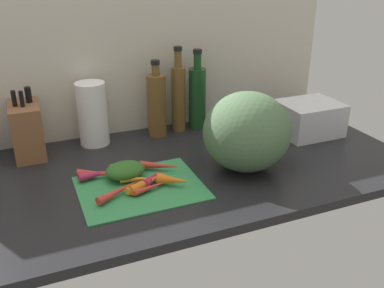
% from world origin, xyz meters
% --- Properties ---
extents(ground_plane, '(1.70, 0.80, 0.03)m').
position_xyz_m(ground_plane, '(0.00, 0.00, -0.01)').
color(ground_plane, black).
extents(wall_back, '(1.70, 0.03, 0.60)m').
position_xyz_m(wall_back, '(0.00, 0.39, 0.30)').
color(wall_back, beige).
rests_on(wall_back, ground_plane).
extents(cutting_board, '(0.38, 0.30, 0.01)m').
position_xyz_m(cutting_board, '(-0.12, -0.11, 0.00)').
color(cutting_board, '#338C4C').
rests_on(cutting_board, ground_plane).
extents(carrot_0, '(0.14, 0.10, 0.02)m').
position_xyz_m(carrot_0, '(-0.10, -0.10, 0.02)').
color(carrot_0, orange).
rests_on(carrot_0, cutting_board).
extents(carrot_1, '(0.15, 0.09, 0.03)m').
position_xyz_m(carrot_1, '(-0.09, -0.11, 0.02)').
color(carrot_1, orange).
rests_on(carrot_1, cutting_board).
extents(carrot_2, '(0.10, 0.09, 0.03)m').
position_xyz_m(carrot_2, '(-0.07, -0.09, 0.02)').
color(carrot_2, '#B2264C').
rests_on(carrot_2, cutting_board).
extents(carrot_3, '(0.16, 0.10, 0.03)m').
position_xyz_m(carrot_3, '(-0.19, -0.13, 0.02)').
color(carrot_3, red).
rests_on(carrot_3, cutting_board).
extents(carrot_4, '(0.12, 0.03, 0.03)m').
position_xyz_m(carrot_4, '(-0.23, 0.00, 0.02)').
color(carrot_4, '#B2264C').
rests_on(carrot_4, cutting_board).
extents(carrot_5, '(0.14, 0.09, 0.02)m').
position_xyz_m(carrot_5, '(-0.22, 0.00, 0.02)').
color(carrot_5, red).
rests_on(carrot_5, cutting_board).
extents(carrot_6, '(0.13, 0.09, 0.03)m').
position_xyz_m(carrot_6, '(-0.02, -0.02, 0.02)').
color(carrot_6, red).
rests_on(carrot_6, cutting_board).
extents(carrot_7, '(0.13, 0.05, 0.02)m').
position_xyz_m(carrot_7, '(-0.09, -0.14, 0.02)').
color(carrot_7, red).
rests_on(carrot_7, cutting_board).
extents(carrot_8, '(0.10, 0.09, 0.04)m').
position_xyz_m(carrot_8, '(-0.02, -0.14, 0.03)').
color(carrot_8, orange).
rests_on(carrot_8, cutting_board).
extents(carrot_9, '(0.11, 0.06, 0.02)m').
position_xyz_m(carrot_9, '(-0.12, -0.08, 0.02)').
color(carrot_9, orange).
rests_on(carrot_9, cutting_board).
extents(carrot_10, '(0.11, 0.09, 0.03)m').
position_xyz_m(carrot_10, '(-0.14, -0.02, 0.02)').
color(carrot_10, orange).
rests_on(carrot_10, cutting_board).
extents(carrot_greens_pile, '(0.13, 0.10, 0.05)m').
position_xyz_m(carrot_greens_pile, '(-0.14, -0.04, 0.03)').
color(carrot_greens_pile, '#2D6023').
rests_on(carrot_greens_pile, cutting_board).
extents(winter_squash, '(0.29, 0.28, 0.26)m').
position_xyz_m(winter_squash, '(0.25, -0.11, 0.13)').
color(winter_squash, '#4C6B47').
rests_on(winter_squash, ground_plane).
extents(knife_block, '(0.10, 0.17, 0.25)m').
position_xyz_m(knife_block, '(-0.41, 0.28, 0.10)').
color(knife_block, brown).
rests_on(knife_block, ground_plane).
extents(paper_towel_roll, '(0.11, 0.11, 0.24)m').
position_xyz_m(paper_towel_roll, '(-0.18, 0.30, 0.12)').
color(paper_towel_roll, white).
rests_on(paper_towel_roll, ground_plane).
extents(bottle_0, '(0.07, 0.07, 0.30)m').
position_xyz_m(bottle_0, '(0.07, 0.29, 0.13)').
color(bottle_0, brown).
rests_on(bottle_0, ground_plane).
extents(bottle_1, '(0.06, 0.06, 0.34)m').
position_xyz_m(bottle_1, '(0.17, 0.30, 0.14)').
color(bottle_1, brown).
rests_on(bottle_1, ground_plane).
extents(bottle_2, '(0.07, 0.07, 0.33)m').
position_xyz_m(bottle_2, '(0.25, 0.30, 0.13)').
color(bottle_2, '#19421E').
rests_on(bottle_2, ground_plane).
extents(dish_rack, '(0.23, 0.19, 0.13)m').
position_xyz_m(dish_rack, '(0.63, 0.07, 0.06)').
color(dish_rack, silver).
rests_on(dish_rack, ground_plane).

